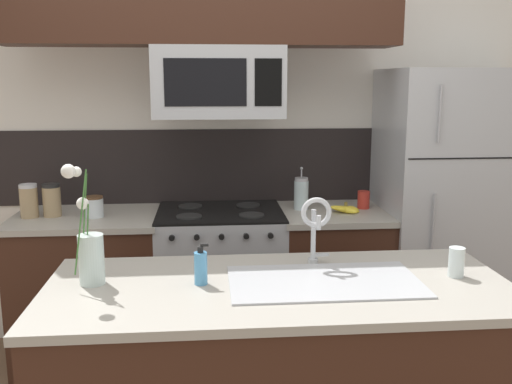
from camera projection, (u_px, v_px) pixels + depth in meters
rear_partition at (263, 142)px, 3.78m from camera, size 5.20×0.10×2.60m
splash_band at (218, 166)px, 3.73m from camera, size 3.07×0.01×0.48m
back_counter_left at (90, 288)px, 3.48m from camera, size 0.87×0.65×0.91m
back_counter_right at (331, 280)px, 3.61m from camera, size 0.67×0.65×0.91m
stove_range at (221, 283)px, 3.54m from camera, size 0.76×0.64×0.93m
microwave at (218, 82)px, 3.29m from camera, size 0.74×0.40×0.40m
refrigerator at (450, 211)px, 3.61m from camera, size 0.88×0.74×1.77m
storage_jar_tall at (29, 201)px, 3.33m from camera, size 0.10×0.10×0.20m
storage_jar_medium at (52, 200)px, 3.36m from camera, size 0.10×0.10×0.19m
storage_jar_short at (94, 207)px, 3.35m from camera, size 0.11×0.11×0.12m
banana_bunch at (346, 209)px, 3.46m from camera, size 0.19×0.15×0.08m
french_press at (301, 194)px, 3.54m from camera, size 0.09×0.09×0.27m
coffee_tin at (364, 200)px, 3.57m from camera, size 0.08×0.08×0.11m
kitchen_sink at (324, 299)px, 2.28m from camera, size 0.76×0.43×0.16m
sink_faucet at (316, 221)px, 2.44m from camera, size 0.14×0.14×0.31m
dish_soap_bottle at (201, 267)px, 2.24m from camera, size 0.06×0.05×0.16m
drinking_glass at (456, 262)px, 2.33m from camera, size 0.06×0.06×0.12m
flower_vase at (90, 254)px, 2.23m from camera, size 0.12×0.17×0.49m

